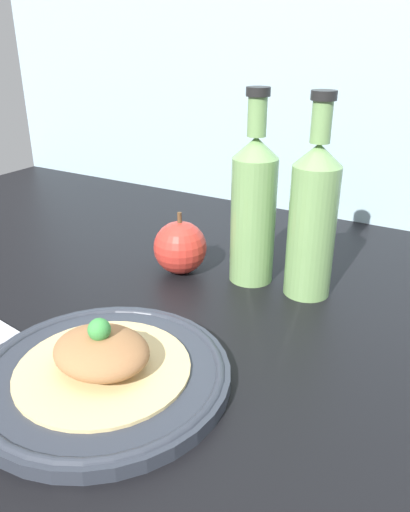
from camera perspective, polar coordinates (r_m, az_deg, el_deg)
ground_plane at (r=63.59cm, az=1.62°, el=-11.31°), size 180.00×110.00×4.00cm
wall_backsplash at (r=102.35cm, az=18.27°, el=25.85°), size 180.00×3.00×80.00cm
plate at (r=56.62cm, az=-11.50°, el=-13.12°), size 27.59×27.59×1.91cm
plated_food at (r=55.19cm, az=-11.71°, el=-11.07°), size 18.90×18.90×6.34cm
cider_bottle_left at (r=73.64cm, az=5.56°, el=5.60°), size 6.66×6.66×28.42cm
cider_bottle_right at (r=70.57cm, az=12.20°, el=4.34°), size 6.66×6.66×28.42cm
apple at (r=78.32cm, az=-2.86°, el=0.99°), size 8.38×8.38×9.98cm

